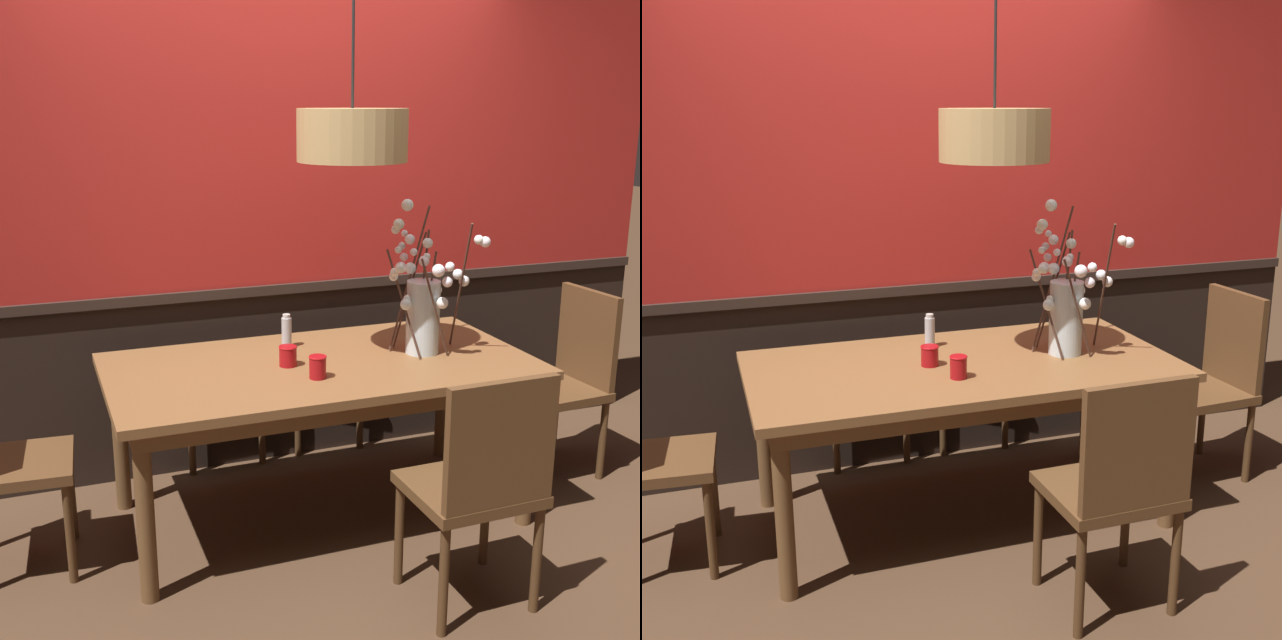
% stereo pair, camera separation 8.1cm
% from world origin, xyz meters
% --- Properties ---
extents(ground_plane, '(24.00, 24.00, 0.00)m').
position_xyz_m(ground_plane, '(0.00, 0.00, 0.00)').
color(ground_plane, '#4C3321').
extents(back_wall, '(4.46, 0.14, 2.85)m').
position_xyz_m(back_wall, '(0.00, 0.74, 1.41)').
color(back_wall, black).
rests_on(back_wall, ground).
extents(dining_table, '(1.87, 0.96, 0.75)m').
position_xyz_m(dining_table, '(0.00, 0.00, 0.67)').
color(dining_table, brown).
rests_on(dining_table, ground).
extents(chair_far_side_left, '(0.44, 0.43, 0.92)m').
position_xyz_m(chair_far_side_left, '(-0.29, 0.88, 0.51)').
color(chair_far_side_left, brown).
rests_on(chair_far_side_left, ground).
extents(chair_far_side_right, '(0.44, 0.43, 0.89)m').
position_xyz_m(chair_far_side_right, '(0.31, 0.87, 0.51)').
color(chair_far_side_right, brown).
rests_on(chair_far_side_right, ground).
extents(chair_near_side_right, '(0.46, 0.42, 0.95)m').
position_xyz_m(chair_near_side_right, '(0.30, -0.87, 0.53)').
color(chair_near_side_right, brown).
rests_on(chair_near_side_right, ground).
extents(chair_head_east_end, '(0.44, 0.44, 0.95)m').
position_xyz_m(chair_head_east_end, '(1.36, 0.03, 0.52)').
color(chair_head_east_end, brown).
rests_on(chair_head_east_end, ground).
extents(vase_with_blossoms, '(0.46, 0.40, 0.68)m').
position_xyz_m(vase_with_blossoms, '(0.49, -0.03, 0.96)').
color(vase_with_blossoms, silver).
rests_on(vase_with_blossoms, dining_table).
extents(candle_holder_nearer_center, '(0.08, 0.08, 0.09)m').
position_xyz_m(candle_holder_nearer_center, '(-0.15, 0.00, 0.79)').
color(candle_holder_nearer_center, '#9E0F14').
rests_on(candle_holder_nearer_center, dining_table).
extents(candle_holder_nearer_edge, '(0.08, 0.08, 0.10)m').
position_xyz_m(candle_holder_nearer_edge, '(-0.08, -0.20, 0.80)').
color(candle_holder_nearer_edge, '#9E0F14').
rests_on(candle_holder_nearer_edge, dining_table).
extents(condiment_bottle, '(0.05, 0.05, 0.16)m').
position_xyz_m(condiment_bottle, '(-0.07, 0.26, 0.82)').
color(condiment_bottle, '#ADADB2').
rests_on(condiment_bottle, dining_table).
extents(pendant_lamp, '(0.46, 0.46, 1.23)m').
position_xyz_m(pendant_lamp, '(0.13, -0.03, 1.73)').
color(pendant_lamp, tan).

